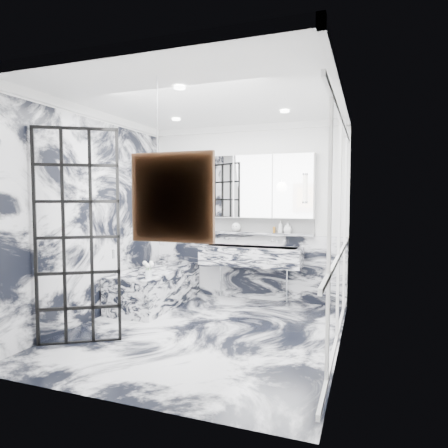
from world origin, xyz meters
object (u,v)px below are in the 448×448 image
at_px(crittall_door, 78,237).
at_px(bathtub, 155,287).
at_px(trough_sink, 251,256).
at_px(mirror_cabinet, 254,186).

distance_m(crittall_door, bathtub, 1.95).
relative_size(crittall_door, bathtub, 1.45).
distance_m(trough_sink, bathtub, 1.55).
height_order(trough_sink, mirror_cabinet, mirror_cabinet).
xyz_separation_m(crittall_door, trough_sink, (1.32, 2.37, -0.47)).
bearing_deg(mirror_cabinet, trough_sink, -90.00).
distance_m(mirror_cabinet, bathtub, 2.20).
bearing_deg(mirror_cabinet, crittall_door, -117.36).
bearing_deg(bathtub, mirror_cabinet, 32.06).
xyz_separation_m(mirror_cabinet, bathtub, (-1.32, -0.83, -1.54)).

